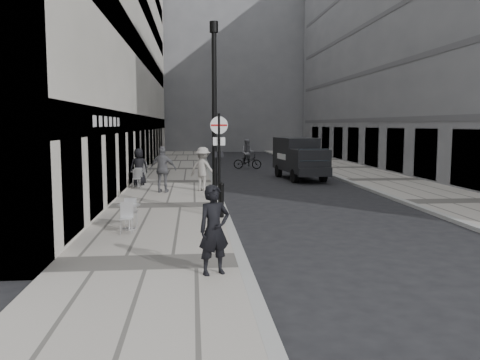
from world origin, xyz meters
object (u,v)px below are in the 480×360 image
object	(u,v)px
lamppost	(214,108)
panel_van	(299,156)
cyclist	(247,157)
sign_post	(219,150)
walking_man	(214,230)

from	to	relation	value
lamppost	panel_van	distance (m)	12.18
panel_van	cyclist	world-z (taller)	panel_van
sign_post	panel_van	xyz separation A→B (m)	(4.98, 11.42, -0.91)
sign_post	lamppost	world-z (taller)	lamppost
sign_post	cyclist	size ratio (longest dim) A/B	1.59
panel_van	sign_post	bearing A→B (deg)	-119.74
sign_post	panel_van	world-z (taller)	sign_post
panel_van	lamppost	bearing A→B (deg)	-121.41
walking_man	cyclist	distance (m)	24.87
walking_man	lamppost	size ratio (longest dim) A/B	0.28
walking_man	lamppost	world-z (taller)	lamppost
lamppost	panel_van	world-z (taller)	lamppost
sign_post	lamppost	bearing A→B (deg)	108.48
walking_man	sign_post	bearing A→B (deg)	64.08
walking_man	cyclist	world-z (taller)	cyclist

